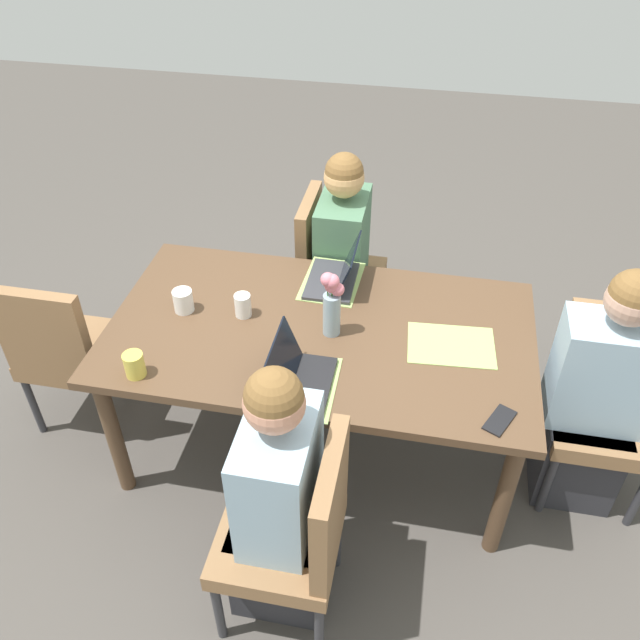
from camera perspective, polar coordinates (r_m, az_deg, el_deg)
ground_plane at (r=3.35m, az=0.00°, el=-10.43°), size 10.00×10.00×0.00m
dining_table at (r=2.88m, az=0.00°, el=-1.95°), size 1.82×1.02×0.73m
chair_far_left_near at (r=2.45m, az=-1.96°, el=-17.69°), size 0.44×0.44×0.90m
person_far_left_near at (r=2.47m, az=-3.42°, el=-15.90°), size 0.36×0.40×1.19m
chair_near_left_mid at (r=3.62m, az=0.88°, el=4.70°), size 0.44×0.44×0.90m
person_near_left_mid at (r=3.54m, az=1.90°, el=4.39°), size 0.36×0.40×1.19m
chair_head_left_left_far at (r=3.11m, az=23.41°, el=-6.09°), size 0.44×0.44×0.90m
person_head_left_left_far at (r=3.03m, az=22.62°, el=-6.61°), size 0.40×0.36×1.19m
chair_head_right_right_near at (r=3.32m, az=-21.23°, el=-2.19°), size 0.44×0.44×0.90m
flower_vase at (r=2.70m, az=1.04°, el=1.66°), size 0.10×0.07×0.31m
placemat_far_left_near at (r=2.57m, az=-1.45°, el=-5.72°), size 0.26×0.36×0.00m
placemat_near_left_mid at (r=3.10m, az=1.02°, el=3.39°), size 0.27×0.37×0.00m
placemat_head_left_left_far at (r=2.80m, az=11.29°, el=-2.21°), size 0.38×0.29×0.00m
laptop_far_left_near at (r=2.55m, az=-1.97°, el=-4.93°), size 0.22×0.32×0.21m
laptop_near_left_mid at (r=3.06m, az=1.43°, el=3.84°), size 0.22×0.32×0.20m
coffee_mug_near_left at (r=2.68m, az=-15.79°, el=-3.75°), size 0.08×0.08×0.10m
coffee_mug_near_right at (r=2.89m, az=-6.70°, el=1.28°), size 0.07×0.07×0.11m
coffee_mug_centre_left at (r=2.96m, az=-11.77°, el=1.64°), size 0.09×0.09×0.10m
phone_black at (r=2.53m, az=15.30°, el=-8.39°), size 0.13×0.17×0.01m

